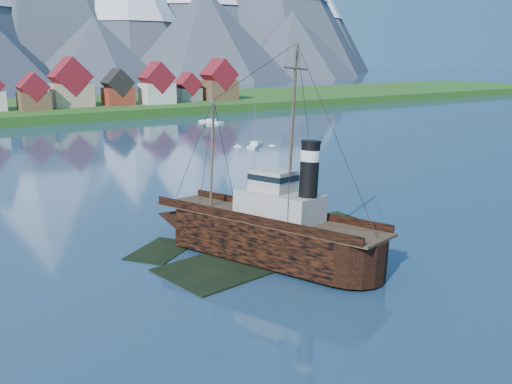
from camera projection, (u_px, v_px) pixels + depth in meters
ground at (258, 251)px, 63.42m from camera, size 1400.00×1400.00×0.00m
shoal at (260, 245)px, 66.20m from camera, size 31.71×21.24×1.14m
seawall at (9, 127)px, 169.64m from camera, size 600.00×2.50×2.00m
tugboat_wreck at (258, 228)px, 61.66m from camera, size 6.94×29.91×23.70m
sailboat_d at (255, 146)px, 133.53m from camera, size 7.04×6.64×10.57m
sailboat_e at (211, 122)px, 179.40m from camera, size 4.58×9.28×10.45m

